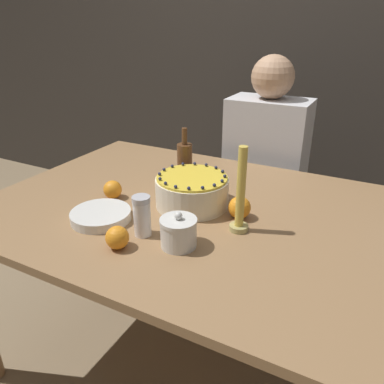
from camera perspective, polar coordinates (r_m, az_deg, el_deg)
ground_plane at (r=1.84m, az=-0.88°, el=-23.31°), size 12.00×12.00×0.00m
wall_behind at (r=2.55m, az=15.32°, el=22.32°), size 8.00×0.05×2.60m
dining_table at (r=1.43m, az=-1.04°, el=-5.64°), size 1.44×1.07×0.75m
cake at (r=1.35m, az=-0.00°, el=0.15°), size 0.26×0.26×0.13m
sugar_bowl at (r=1.12m, az=-2.06°, el=-6.15°), size 0.11×0.11×0.11m
sugar_shaker at (r=1.17m, az=-7.62°, el=-3.61°), size 0.06×0.06×0.13m
plate_stack at (r=1.31m, az=-13.72°, el=-3.49°), size 0.20×0.20×0.03m
candle at (r=1.18m, az=7.39°, el=-0.88°), size 0.06×0.06×0.28m
bottle at (r=1.52m, az=-1.11°, el=4.38°), size 0.06×0.06×0.24m
orange_fruit_0 at (r=1.45m, az=-12.01°, el=0.37°), size 0.07×0.07×0.07m
orange_fruit_1 at (r=1.13m, az=-11.32°, el=-6.82°), size 0.07×0.07×0.07m
orange_fruit_2 at (r=1.29m, az=7.28°, el=-2.34°), size 0.08×0.08×0.08m
person_man_blue_shirt at (r=2.06m, az=10.77°, el=0.39°), size 0.40×0.34×1.23m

